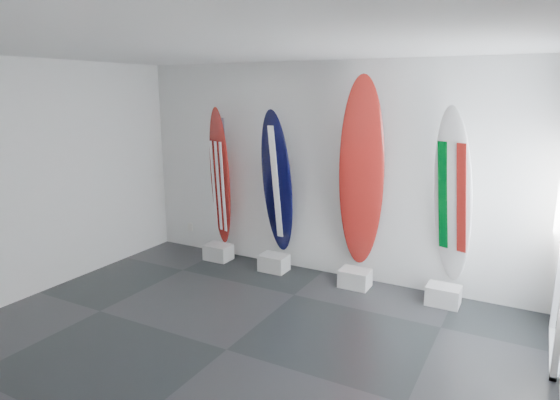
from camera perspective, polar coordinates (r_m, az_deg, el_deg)
The scene contains 13 objects.
floor at distance 5.22m, azimuth -6.35°, elevation -17.21°, with size 6.00×6.00×0.00m, color black.
ceiling at distance 4.53m, azimuth -7.33°, elevation 17.74°, with size 6.00×6.00×0.00m, color white.
wall_back at distance 6.80m, azimuth 5.42°, elevation 3.46°, with size 6.00×6.00×0.00m, color silver.
wall_left at distance 6.81m, azimuth -27.94°, elevation 2.01°, with size 5.00×5.00×0.00m, color silver.
display_block_usa at distance 7.67m, azimuth -7.31°, elevation -6.14°, with size 0.40×0.30×0.24m, color silver.
surfboard_usa at distance 7.45m, azimuth -7.12°, elevation 2.71°, with size 0.48×0.08×2.13m, color maroon.
display_block_navy at distance 7.16m, azimuth -0.73°, elevation -7.44°, with size 0.40×0.30×0.24m, color silver.
surfboard_navy at distance 6.93m, azimuth -0.35°, elevation 1.99°, with size 0.48×0.08×2.14m, color black.
display_block_swiss at distance 6.68m, azimuth 8.87°, elevation -9.15°, with size 0.40×0.30×0.24m, color silver.
surfboard_swiss at distance 6.38m, azimuth 9.61°, elevation 2.92°, with size 0.59×0.08×2.59m, color maroon.
display_block_italy at distance 6.42m, azimuth 18.77°, elevation -10.63°, with size 0.40×0.30×0.24m, color silver.
surfboard_italy at distance 6.15m, azimuth 19.75°, elevation 0.25°, with size 0.51×0.08×2.23m, color white.
wall_outlet at distance 8.29m, azimuth -10.59°, elevation -3.13°, with size 0.09×0.02×0.13m, color silver.
Camera 1 is at (2.62, -3.68, 2.61)m, focal length 30.88 mm.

